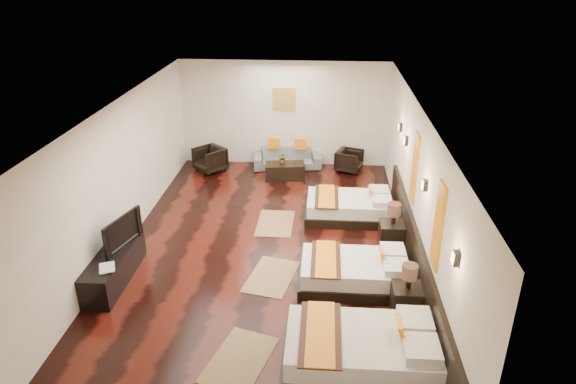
# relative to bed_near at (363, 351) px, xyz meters

# --- Properties ---
(floor) EXTENTS (5.50, 9.50, 0.01)m
(floor) POSITION_rel_bed_near_xyz_m (-1.70, 2.92, -0.28)
(floor) COLOR black
(floor) RESTS_ON ground
(ceiling) EXTENTS (5.50, 9.50, 0.01)m
(ceiling) POSITION_rel_bed_near_xyz_m (-1.70, 2.92, 2.52)
(ceiling) COLOR white
(ceiling) RESTS_ON floor
(back_wall) EXTENTS (5.50, 0.01, 2.80)m
(back_wall) POSITION_rel_bed_near_xyz_m (-1.70, 7.67, 1.12)
(back_wall) COLOR silver
(back_wall) RESTS_ON floor
(left_wall) EXTENTS (0.01, 9.50, 2.80)m
(left_wall) POSITION_rel_bed_near_xyz_m (-4.45, 2.92, 1.12)
(left_wall) COLOR silver
(left_wall) RESTS_ON floor
(right_wall) EXTENTS (0.01, 9.50, 2.80)m
(right_wall) POSITION_rel_bed_near_xyz_m (1.05, 2.92, 1.12)
(right_wall) COLOR silver
(right_wall) RESTS_ON floor
(headboard_panel) EXTENTS (0.08, 6.60, 0.90)m
(headboard_panel) POSITION_rel_bed_near_xyz_m (1.01, 2.12, 0.17)
(headboard_panel) COLOR black
(headboard_panel) RESTS_ON floor
(bed_near) EXTENTS (2.14, 1.35, 0.82)m
(bed_near) POSITION_rel_bed_near_xyz_m (0.00, 0.00, 0.00)
(bed_near) COLOR black
(bed_near) RESTS_ON floor
(bed_mid) EXTENTS (1.90, 1.20, 0.73)m
(bed_mid) POSITION_rel_bed_near_xyz_m (-0.00, 1.98, -0.03)
(bed_mid) COLOR black
(bed_mid) RESTS_ON floor
(bed_far) EXTENTS (1.90, 1.19, 0.72)m
(bed_far) POSITION_rel_bed_near_xyz_m (-0.00, 4.52, -0.03)
(bed_far) COLOR black
(bed_far) RESTS_ON floor
(nightstand_a) EXTENTS (0.46, 0.46, 0.92)m
(nightstand_a) POSITION_rel_bed_near_xyz_m (0.75, 1.20, 0.04)
(nightstand_a) COLOR black
(nightstand_a) RESTS_ON floor
(nightstand_b) EXTENTS (0.48, 0.48, 0.95)m
(nightstand_b) POSITION_rel_bed_near_xyz_m (0.75, 3.27, 0.05)
(nightstand_b) COLOR black
(nightstand_b) RESTS_ON floor
(jute_mat_near) EXTENTS (1.06, 1.36, 0.01)m
(jute_mat_near) POSITION_rel_bed_near_xyz_m (-1.71, 0.00, -0.27)
(jute_mat_near) COLOR olive
(jute_mat_near) RESTS_ON floor
(jute_mat_mid) EXTENTS (0.99, 1.33, 0.01)m
(jute_mat_mid) POSITION_rel_bed_near_xyz_m (-1.48, 2.09, -0.27)
(jute_mat_mid) COLOR olive
(jute_mat_mid) RESTS_ON floor
(jute_mat_far) EXTENTS (0.76, 1.21, 0.01)m
(jute_mat_far) POSITION_rel_bed_near_xyz_m (-1.60, 4.10, -0.27)
(jute_mat_far) COLOR olive
(jute_mat_far) RESTS_ON floor
(tv_console) EXTENTS (0.50, 1.80, 0.55)m
(tv_console) POSITION_rel_bed_near_xyz_m (-4.20, 1.80, -0.00)
(tv_console) COLOR black
(tv_console) RESTS_ON floor
(tv) EXTENTS (0.40, 1.00, 0.58)m
(tv) POSITION_rel_bed_near_xyz_m (-4.15, 2.07, 0.56)
(tv) COLOR black
(tv) RESTS_ON tv_console
(book) EXTENTS (0.36, 0.40, 0.03)m
(book) POSITION_rel_bed_near_xyz_m (-4.20, 1.26, 0.29)
(book) COLOR black
(book) RESTS_ON tv_console
(figurine) EXTENTS (0.34, 0.34, 0.31)m
(figurine) POSITION_rel_bed_near_xyz_m (-4.20, 2.58, 0.43)
(figurine) COLOR brown
(figurine) RESTS_ON tv_console
(sofa) EXTENTS (1.88, 0.95, 0.53)m
(sofa) POSITION_rel_bed_near_xyz_m (-1.60, 7.37, -0.02)
(sofa) COLOR slate
(sofa) RESTS_ON floor
(armchair_left) EXTENTS (1.00, 1.00, 0.65)m
(armchair_left) POSITION_rel_bed_near_xyz_m (-3.62, 6.95, 0.05)
(armchair_left) COLOR black
(armchair_left) RESTS_ON floor
(armchair_right) EXTENTS (0.82, 0.81, 0.58)m
(armchair_right) POSITION_rel_bed_near_xyz_m (0.06, 7.21, 0.01)
(armchair_right) COLOR black
(armchair_right) RESTS_ON floor
(coffee_table) EXTENTS (1.06, 0.62, 0.40)m
(coffee_table) POSITION_rel_bed_near_xyz_m (-1.60, 6.60, -0.08)
(coffee_table) COLOR black
(coffee_table) RESTS_ON floor
(table_plant) EXTENTS (0.27, 0.24, 0.28)m
(table_plant) POSITION_rel_bed_near_xyz_m (-1.65, 6.63, 0.26)
(table_plant) COLOR #295D1F
(table_plant) RESTS_ON coffee_table
(orange_panel_a) EXTENTS (0.04, 0.40, 1.30)m
(orange_panel_a) POSITION_rel_bed_near_xyz_m (1.03, 1.02, 1.42)
(orange_panel_a) COLOR #D86014
(orange_panel_a) RESTS_ON right_wall
(orange_panel_b) EXTENTS (0.04, 0.40, 1.30)m
(orange_panel_b) POSITION_rel_bed_near_xyz_m (1.03, 3.22, 1.42)
(orange_panel_b) COLOR #D86014
(orange_panel_b) RESTS_ON right_wall
(sconce_near) EXTENTS (0.07, 0.12, 0.18)m
(sconce_near) POSITION_rel_bed_near_xyz_m (1.01, -0.08, 1.57)
(sconce_near) COLOR black
(sconce_near) RESTS_ON right_wall
(sconce_mid) EXTENTS (0.07, 0.12, 0.18)m
(sconce_mid) POSITION_rel_bed_near_xyz_m (1.01, 2.12, 1.57)
(sconce_mid) COLOR black
(sconce_mid) RESTS_ON right_wall
(sconce_far) EXTENTS (0.07, 0.12, 0.18)m
(sconce_far) POSITION_rel_bed_near_xyz_m (1.01, 4.32, 1.57)
(sconce_far) COLOR black
(sconce_far) RESTS_ON right_wall
(sconce_lounge) EXTENTS (0.07, 0.12, 0.18)m
(sconce_lounge) POSITION_rel_bed_near_xyz_m (1.01, 5.22, 1.57)
(sconce_lounge) COLOR black
(sconce_lounge) RESTS_ON right_wall
(gold_artwork) EXTENTS (0.60, 0.04, 0.60)m
(gold_artwork) POSITION_rel_bed_near_xyz_m (-1.70, 7.65, 1.52)
(gold_artwork) COLOR #AD873F
(gold_artwork) RESTS_ON back_wall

